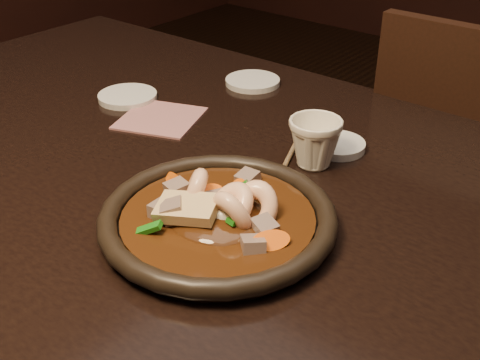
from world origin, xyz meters
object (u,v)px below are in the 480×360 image
Objects in this scene: table at (210,213)px; tea_cup at (315,141)px; chair at (476,208)px; plate at (218,219)px.

table is 19.57× the size of tea_cup.
tea_cup is at bearing 73.47° from chair.
table is 0.20m from tea_cup.
plate is at bearing -90.44° from tea_cup.
table is 0.18m from plate.
chair is (0.25, 0.57, -0.18)m from table.
table is 1.76× the size of chair.
plate is 0.22m from tea_cup.
table is at bearing 136.14° from plate.
plate is at bearing -43.86° from table.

